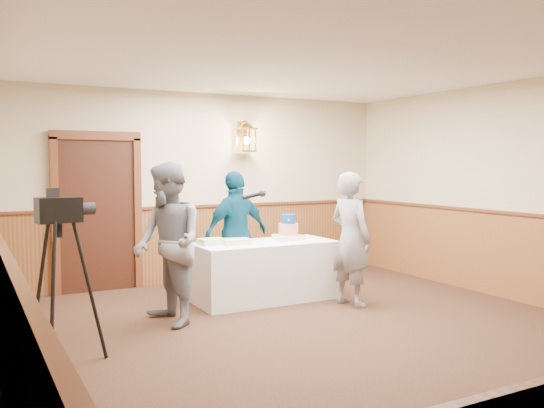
{
  "coord_description": "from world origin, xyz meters",
  "views": [
    {
      "loc": [
        -3.21,
        -4.58,
        1.75
      ],
      "look_at": [
        0.17,
        1.7,
        1.25
      ],
      "focal_mm": 38.0,
      "sensor_mm": 36.0,
      "label": 1
    }
  ],
  "objects": [
    {
      "name": "ground",
      "position": [
        0.0,
        0.0,
        0.0
      ],
      "size": [
        7.0,
        7.0,
        0.0
      ],
      "primitive_type": "plane",
      "color": "black",
      "rests_on": "ground"
    },
    {
      "name": "room_shell",
      "position": [
        -0.05,
        0.45,
        1.52
      ],
      "size": [
        6.02,
        7.02,
        2.81
      ],
      "color": "#BDAF8E",
      "rests_on": "ground"
    },
    {
      "name": "display_table",
      "position": [
        0.17,
        1.9,
        0.38
      ],
      "size": [
        1.8,
        0.8,
        0.75
      ],
      "primitive_type": "cube",
      "color": "white",
      "rests_on": "ground"
    },
    {
      "name": "tiered_cake",
      "position": [
        0.55,
        1.95,
        0.88
      ],
      "size": [
        0.33,
        0.33,
        0.34
      ],
      "rotation": [
        0.0,
        0.0,
        0.02
      ],
      "color": "beige",
      "rests_on": "display_table"
    },
    {
      "name": "sheet_cake_yellow",
      "position": [
        -0.23,
        1.88,
        0.78
      ],
      "size": [
        0.36,
        0.3,
        0.07
      ],
      "primitive_type": "cube",
      "rotation": [
        0.0,
        0.0,
        -0.16
      ],
      "color": "#E7C58A",
      "rests_on": "display_table"
    },
    {
      "name": "sheet_cake_green",
      "position": [
        -0.51,
        2.02,
        0.79
      ],
      "size": [
        0.32,
        0.26,
        0.07
      ],
      "primitive_type": "cube",
      "rotation": [
        0.0,
        0.0,
        0.06
      ],
      "color": "#9FD495",
      "rests_on": "display_table"
    },
    {
      "name": "interviewer",
      "position": [
        -1.28,
        1.38,
        0.89
      ],
      "size": [
        1.55,
        0.93,
        1.78
      ],
      "rotation": [
        0.0,
        0.0,
        -1.47
      ],
      "color": "slate",
      "rests_on": "ground"
    },
    {
      "name": "baker",
      "position": [
        0.98,
        1.16,
        0.83
      ],
      "size": [
        0.5,
        0.67,
        1.65
      ],
      "primitive_type": "imported",
      "rotation": [
        0.0,
        0.0,
        1.76
      ],
      "color": "gray",
      "rests_on": "ground"
    },
    {
      "name": "assistant_p",
      "position": [
        -0.03,
        2.32,
        0.83
      ],
      "size": [
        1.03,
        0.6,
        1.66
      ],
      "primitive_type": "imported",
      "rotation": [
        0.0,
        0.0,
        3.36
      ],
      "color": "#08354E",
      "rests_on": "ground"
    },
    {
      "name": "tv_camera_rig",
      "position": [
        -2.5,
        0.55,
        0.66
      ],
      "size": [
        0.58,
        0.54,
        1.47
      ],
      "rotation": [
        0.0,
        0.0,
        0.13
      ],
      "color": "black",
      "rests_on": "ground"
    }
  ]
}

